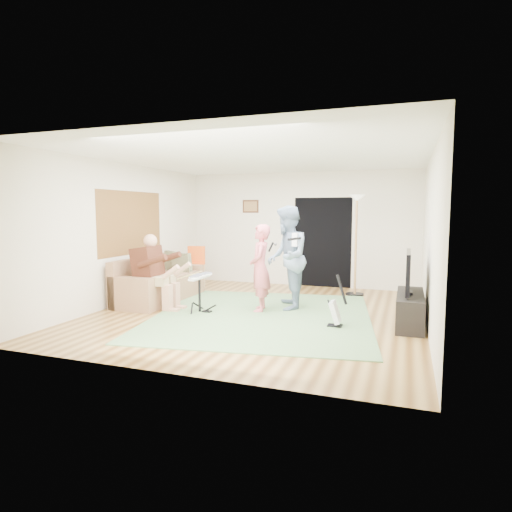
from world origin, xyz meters
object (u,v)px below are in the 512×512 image
at_px(torchiere_lamp, 356,227).
at_px(television, 408,271).
at_px(singer, 260,268).
at_px(tv_cabinet, 410,309).
at_px(dining_chair, 195,274).
at_px(guitar_spare, 336,312).
at_px(guitarist, 287,258).
at_px(drum_kit, 200,296).
at_px(sofa, 156,286).

relative_size(torchiere_lamp, television, 1.81).
height_order(singer, tv_cabinet, singer).
xyz_separation_m(singer, dining_chair, (-2.08, 1.49, -0.43)).
bearing_deg(guitar_spare, television, 26.24).
relative_size(guitarist, tv_cabinet, 1.35).
height_order(torchiere_lamp, tv_cabinet, torchiere_lamp).
bearing_deg(guitarist, drum_kit, -76.55).
distance_m(sofa, singer, 2.33).
bearing_deg(tv_cabinet, singer, 177.56).
bearing_deg(sofa, guitarist, 2.93).
distance_m(guitar_spare, television, 1.30).
bearing_deg(guitarist, dining_chair, -131.31).
distance_m(drum_kit, television, 3.51).
height_order(drum_kit, guitar_spare, guitar_spare).
bearing_deg(guitar_spare, guitarist, 137.59).
bearing_deg(sofa, tv_cabinet, -3.72).
distance_m(guitarist, guitar_spare, 1.58).
bearing_deg(guitar_spare, dining_chair, 149.11).
bearing_deg(television, dining_chair, 160.62).
relative_size(guitarist, torchiere_lamp, 0.89).
height_order(guitar_spare, tv_cabinet, guitar_spare).
bearing_deg(guitar_spare, drum_kit, 176.01).
bearing_deg(sofa, drum_kit, -26.64).
height_order(guitarist, tv_cabinet, guitarist).
relative_size(sofa, tv_cabinet, 1.53).
height_order(sofa, tv_cabinet, sofa).
distance_m(sofa, tv_cabinet, 4.81).
relative_size(drum_kit, dining_chair, 0.70).
xyz_separation_m(sofa, torchiere_lamp, (3.70, 1.87, 1.17)).
bearing_deg(drum_kit, singer, 24.53).
bearing_deg(tv_cabinet, television, 180.00).
distance_m(torchiere_lamp, television, 2.49).
distance_m(torchiere_lamp, dining_chair, 3.72).
xyz_separation_m(guitar_spare, television, (1.03, 0.51, 0.62)).
height_order(sofa, dining_chair, dining_chair).
bearing_deg(torchiere_lamp, drum_kit, -133.66).
bearing_deg(television, singer, 177.51).
bearing_deg(guitarist, torchiere_lamp, 132.91).
bearing_deg(guitarist, tv_cabinet, 61.74).
bearing_deg(guitarist, guitar_spare, 31.24).
height_order(singer, dining_chair, singer).
bearing_deg(guitar_spare, torchiere_lamp, 90.35).
height_order(dining_chair, television, television).
height_order(singer, guitar_spare, singer).
distance_m(guitarist, television, 2.13).
distance_m(singer, dining_chair, 2.60).
height_order(singer, torchiere_lamp, torchiere_lamp).
xyz_separation_m(guitar_spare, torchiere_lamp, (-0.02, 2.69, 1.22)).
bearing_deg(television, sofa, 176.24).
bearing_deg(guitarist, sofa, -103.42).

